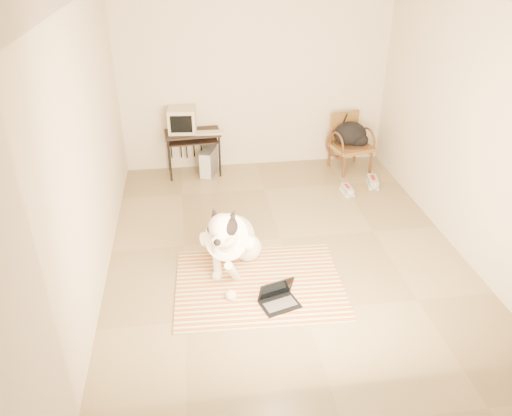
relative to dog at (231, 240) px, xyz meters
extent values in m
plane|color=#8D7B56|center=(0.65, 0.50, -0.36)|extent=(4.50, 4.50, 0.00)
plane|color=beige|center=(0.65, 2.75, 0.99)|extent=(4.50, 0.00, 4.50)
plane|color=beige|center=(0.65, -1.75, 0.99)|extent=(4.50, 0.00, 4.50)
plane|color=beige|center=(-1.35, 0.50, 0.99)|extent=(0.00, 4.50, 4.50)
plane|color=beige|center=(2.65, 0.50, 0.99)|extent=(0.00, 4.50, 4.50)
cube|color=#CC531C|center=(0.24, -0.89, -0.35)|extent=(1.75, 0.34, 0.02)
cube|color=#386230|center=(0.25, -0.62, -0.35)|extent=(1.75, 0.34, 0.02)
cube|color=#794783|center=(0.26, -0.36, -0.35)|extent=(1.75, 0.34, 0.02)
cube|color=gold|center=(0.27, -0.09, -0.35)|extent=(1.75, 0.34, 0.02)
cube|color=beige|center=(0.28, 0.18, -0.35)|extent=(1.75, 0.34, 0.02)
sphere|color=silver|center=(-0.08, 0.23, -0.21)|extent=(0.31, 0.31, 0.31)
sphere|color=silver|center=(0.20, 0.13, -0.21)|extent=(0.31, 0.31, 0.31)
ellipsoid|color=silver|center=(0.05, 0.17, -0.18)|extent=(0.38, 0.35, 0.31)
ellipsoid|color=silver|center=(0.00, -0.01, 0.03)|extent=(0.59, 0.79, 0.67)
cylinder|color=white|center=(0.00, 0.00, 0.03)|extent=(0.63, 0.72, 0.61)
sphere|color=silver|center=(-0.07, -0.20, 0.18)|extent=(0.26, 0.26, 0.26)
sphere|color=silver|center=(-0.10, -0.29, 0.34)|extent=(0.29, 0.29, 0.29)
ellipsoid|color=black|center=(-0.06, -0.30, 0.36)|extent=(0.22, 0.25, 0.21)
cylinder|color=silver|center=(-0.14, -0.41, 0.30)|extent=(0.16, 0.18, 0.12)
sphere|color=black|center=(-0.16, -0.49, 0.30)|extent=(0.07, 0.07, 0.07)
cone|color=black|center=(-0.17, -0.20, 0.45)|extent=(0.15, 0.17, 0.18)
cone|color=black|center=(0.01, -0.26, 0.45)|extent=(0.16, 0.16, 0.18)
torus|color=silver|center=(-0.07, -0.21, 0.23)|extent=(0.28, 0.21, 0.23)
cylinder|color=silver|center=(-0.17, -0.18, -0.13)|extent=(0.12, 0.15, 0.43)
cylinder|color=silver|center=(-0.02, -0.36, -0.16)|extent=(0.20, 0.39, 0.44)
sphere|color=silver|center=(-0.17, -0.20, -0.31)|extent=(0.11, 0.11, 0.11)
sphere|color=silver|center=(-0.06, -0.55, -0.31)|extent=(0.11, 0.11, 0.11)
cone|color=black|center=(0.12, 0.43, -0.31)|extent=(0.08, 0.43, 0.11)
cube|color=black|center=(0.41, -0.73, -0.33)|extent=(0.43, 0.35, 0.02)
cube|color=#4C4C4E|center=(0.42, -0.74, -0.32)|extent=(0.34, 0.24, 0.00)
cube|color=black|center=(0.39, -0.64, -0.21)|extent=(0.38, 0.19, 0.24)
cube|color=black|center=(0.39, -0.65, -0.20)|extent=(0.33, 0.16, 0.21)
cube|color=black|center=(-0.32, 2.50, 0.29)|extent=(0.83, 0.50, 0.03)
cube|color=black|center=(-0.32, 2.45, 0.19)|extent=(0.74, 0.41, 0.02)
cylinder|color=black|center=(-0.67, 2.29, -0.04)|extent=(0.03, 0.03, 0.64)
cylinder|color=black|center=(-0.70, 2.66, -0.04)|extent=(0.03, 0.03, 0.64)
cylinder|color=black|center=(0.06, 2.34, -0.04)|extent=(0.03, 0.03, 0.64)
cylinder|color=black|center=(0.03, 2.71, -0.04)|extent=(0.03, 0.03, 0.64)
cube|color=#B7AB8F|center=(-0.46, 2.55, 0.48)|extent=(0.42, 0.40, 0.35)
cube|color=black|center=(-0.47, 2.36, 0.48)|extent=(0.31, 0.04, 0.25)
cube|color=#B7AB8F|center=(-0.08, 2.40, 0.32)|extent=(0.42, 0.17, 0.03)
cube|color=#4C4C4E|center=(-0.10, 2.45, -0.16)|extent=(0.30, 0.46, 0.40)
cube|color=#BABABF|center=(-0.17, 2.25, -0.16)|extent=(0.16, 0.07, 0.38)
cube|color=brown|center=(2.06, 2.32, 0.01)|extent=(0.67, 0.66, 0.06)
cylinder|color=#3B2010|center=(2.06, 2.32, 0.05)|extent=(0.52, 0.52, 0.04)
cube|color=brown|center=(2.00, 2.56, 0.27)|extent=(0.48, 0.15, 0.42)
cylinder|color=#3B2010|center=(1.89, 2.04, -0.19)|extent=(0.04, 0.04, 0.35)
cylinder|color=#3B2010|center=(1.78, 2.49, -0.19)|extent=(0.04, 0.04, 0.35)
cylinder|color=#3B2010|center=(2.34, 2.15, -0.19)|extent=(0.04, 0.04, 0.35)
cylinder|color=#3B2010|center=(2.23, 2.60, -0.19)|extent=(0.04, 0.04, 0.35)
ellipsoid|color=black|center=(2.04, 2.35, 0.21)|extent=(0.49, 0.41, 0.37)
ellipsoid|color=black|center=(2.15, 2.28, 0.13)|extent=(0.31, 0.25, 0.21)
cube|color=white|center=(1.80, 1.55, -0.35)|extent=(0.14, 0.30, 0.03)
cube|color=gray|center=(1.80, 1.55, -0.31)|extent=(0.13, 0.29, 0.09)
cube|color=maroon|center=(1.80, 1.55, -0.27)|extent=(0.06, 0.15, 0.02)
cube|color=white|center=(2.24, 1.73, -0.35)|extent=(0.19, 0.35, 0.03)
cube|color=gray|center=(2.24, 1.73, -0.30)|extent=(0.19, 0.34, 0.11)
cube|color=maroon|center=(2.24, 1.73, -0.26)|extent=(0.09, 0.17, 0.02)
camera|label=1|loc=(-0.35, -4.49, 2.92)|focal=35.00mm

